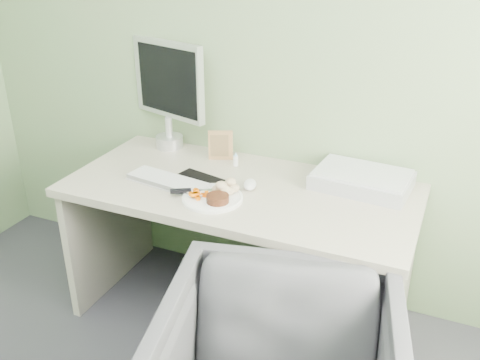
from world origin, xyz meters
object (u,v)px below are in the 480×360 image
at_px(plate, 213,198).
at_px(scanner, 362,181).
at_px(desk, 240,221).
at_px(monitor, 168,89).

xyz_separation_m(plate, scanner, (0.57, 0.38, 0.03)).
bearing_deg(desk, scanner, 22.88).
height_order(plate, scanner, scanner).
distance_m(plate, monitor, 0.75).
bearing_deg(plate, monitor, 135.08).
relative_size(plate, scanner, 0.63).
relative_size(scanner, monitor, 0.76).
relative_size(desk, scanner, 3.75).
bearing_deg(desk, plate, -108.92).
bearing_deg(monitor, desk, -13.68).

